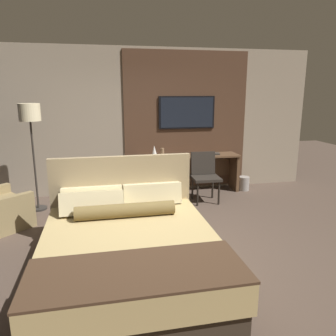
# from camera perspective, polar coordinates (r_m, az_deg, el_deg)

# --- Properties ---
(ground_plane) EXTENTS (16.00, 16.00, 0.00)m
(ground_plane) POSITION_cam_1_polar(r_m,az_deg,el_deg) (4.35, -1.52, -13.90)
(ground_plane) COLOR #4C3D33
(wall_back_tv_panel) EXTENTS (7.20, 0.09, 2.80)m
(wall_back_tv_panel) POSITION_cam_1_polar(r_m,az_deg,el_deg) (6.48, -4.46, 8.05)
(wall_back_tv_panel) COLOR gray
(wall_back_tv_panel) RESTS_ON ground_plane
(bed) EXTENTS (1.87, 2.23, 1.15)m
(bed) POSITION_cam_1_polar(r_m,az_deg,el_deg) (3.71, -6.85, -13.77)
(bed) COLOR #33281E
(bed) RESTS_ON ground_plane
(desk) EXTENTS (1.98, 0.47, 0.75)m
(desk) POSITION_cam_1_polar(r_m,az_deg,el_deg) (6.55, 3.60, 0.27)
(desk) COLOR brown
(desk) RESTS_ON ground_plane
(tv) EXTENTS (1.13, 0.04, 0.64)m
(tv) POSITION_cam_1_polar(r_m,az_deg,el_deg) (6.57, 3.30, 9.64)
(tv) COLOR black
(desk_chair) EXTENTS (0.51, 0.50, 0.90)m
(desk_chair) POSITION_cam_1_polar(r_m,az_deg,el_deg) (6.03, 6.35, -0.74)
(desk_chair) COLOR #28231E
(desk_chair) RESTS_ON ground_plane
(floor_lamp) EXTENTS (0.34, 0.34, 1.79)m
(floor_lamp) POSITION_cam_1_polar(r_m,az_deg,el_deg) (5.79, -22.86, 7.51)
(floor_lamp) COLOR #282623
(floor_lamp) RESTS_ON ground_plane
(vase_tall) EXTENTS (0.12, 0.12, 0.22)m
(vase_tall) POSITION_cam_1_polar(r_m,az_deg,el_deg) (6.26, -2.41, 2.94)
(vase_tall) COLOR silver
(vase_tall) RESTS_ON desk
(vase_short) EXTENTS (0.07, 0.07, 0.16)m
(vase_short) POSITION_cam_1_polar(r_m,az_deg,el_deg) (6.33, -1.00, 2.76)
(vase_short) COLOR #846647
(vase_short) RESTS_ON desk
(book) EXTENTS (0.24, 0.19, 0.03)m
(book) POSITION_cam_1_polar(r_m,az_deg,el_deg) (6.59, 7.99, 2.48)
(book) COLOR #332D28
(book) RESTS_ON desk
(waste_bin) EXTENTS (0.22, 0.22, 0.28)m
(waste_bin) POSITION_cam_1_polar(r_m,az_deg,el_deg) (6.89, 13.05, -2.62)
(waste_bin) COLOR gray
(waste_bin) RESTS_ON ground_plane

